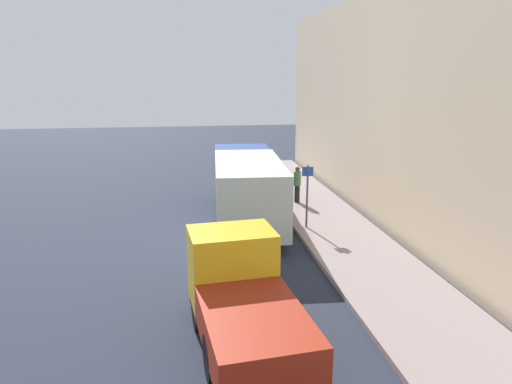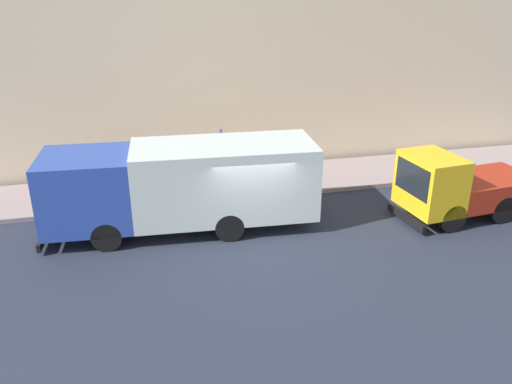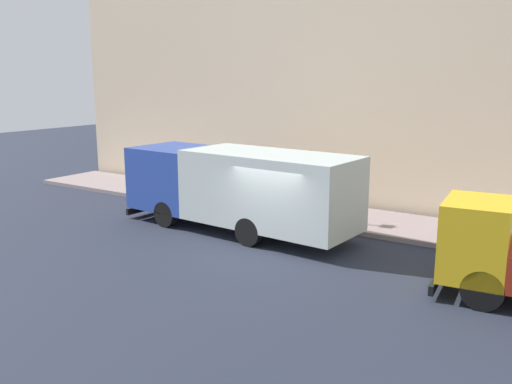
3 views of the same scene
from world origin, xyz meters
TOP-DOWN VIEW (x-y plane):
  - ground at (0.00, 0.00)m, footprint 80.00×80.00m
  - sidewalk at (4.62, 0.00)m, footprint 3.25×30.00m
  - building_facade at (6.75, 0.00)m, footprint 0.50×30.00m
  - large_utility_truck at (1.31, 2.01)m, footprint 3.05×8.73m
  - small_flatbed_truck at (0.01, -7.07)m, footprint 2.50×4.93m
  - pedestrian_walking at (3.99, 4.07)m, footprint 0.37×0.37m
  - street_sign_post at (3.48, 0.37)m, footprint 0.44×0.08m

SIDE VIEW (x-z plane):
  - ground at x=0.00m, z-range 0.00..0.00m
  - sidewalk at x=4.62m, z-range 0.00..0.16m
  - pedestrian_walking at x=3.99m, z-range 0.22..1.92m
  - small_flatbed_truck at x=0.01m, z-range -0.07..2.26m
  - large_utility_truck at x=1.31m, z-range 0.18..2.98m
  - street_sign_post at x=3.48m, z-range 0.39..2.88m
  - building_facade at x=6.75m, z-range 0.00..9.37m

